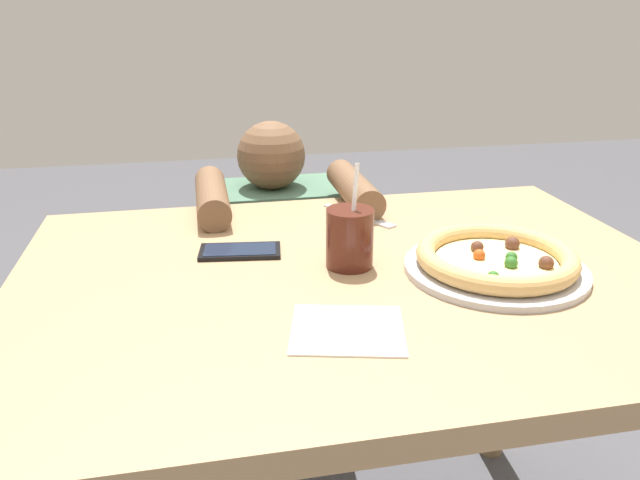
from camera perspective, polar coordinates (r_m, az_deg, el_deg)
name	(u,v)px	position (r m, az deg, el deg)	size (l,w,h in m)	color
dining_table	(352,331)	(1.13, 2.97, -8.39)	(1.17, 0.86, 0.75)	tan
pizza_near	(496,261)	(1.11, 15.88, -1.85)	(0.31, 0.31, 0.05)	#B7B7BC
drink_cup_colored	(347,238)	(1.08, 2.53, 0.20)	(0.08, 0.08, 0.18)	#4C1E14
paper_napkin	(347,330)	(0.89, 2.54, -8.23)	(0.16, 0.14, 0.00)	white
fork	(361,217)	(1.35, 3.83, 2.15)	(0.12, 0.18, 0.00)	silver
cell_phone	(240,251)	(1.16, -7.36, -1.02)	(0.16, 0.09, 0.01)	black
diner_seated	(276,296)	(1.75, -4.10, -5.20)	(0.39, 0.51, 0.90)	#333847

